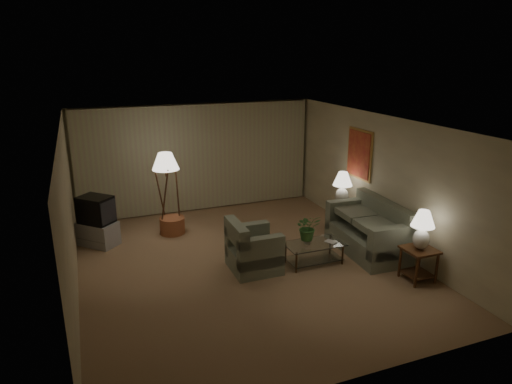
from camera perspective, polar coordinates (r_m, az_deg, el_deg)
ground at (r=8.86m, az=-1.39°, el=-8.99°), size 7.00×7.00×0.00m
room_shell at (r=9.63m, az=-4.40°, el=4.20°), size 6.04×7.02×2.72m
sofa at (r=9.49m, az=13.73°, el=-4.91°), size 1.98×1.13×0.84m
armchair at (r=8.51m, az=-0.26°, el=-7.28°), size 0.91×0.87×0.76m
side_table_near at (r=8.61m, az=19.68°, el=-7.84°), size 0.54×0.54×0.60m
side_table_far at (r=10.54m, az=10.56°, el=-2.55°), size 0.49×0.41×0.60m
table_lamp_near at (r=8.38m, az=20.10°, el=-4.06°), size 0.41×0.41×0.71m
table_lamp_far at (r=10.34m, az=10.75°, el=0.82°), size 0.44×0.44×0.75m
coffee_table at (r=8.84m, az=7.27°, el=-7.21°), size 1.12×0.61×0.41m
tv_cabinet at (r=10.15m, az=-19.10°, el=-4.93°), size 1.26×1.26×0.50m
crt_tv at (r=9.97m, az=-19.40°, el=-2.09°), size 1.13×1.13×0.56m
floor_lamp at (r=10.25m, az=-11.05°, el=0.11°), size 0.59×0.59×1.81m
ottoman at (r=10.38m, az=-10.42°, el=-4.13°), size 0.59×0.59×0.37m
vase at (r=8.69m, az=6.45°, el=-6.11°), size 0.16×0.16×0.14m
flowers at (r=8.57m, az=6.52°, el=-4.13°), size 0.51×0.46×0.50m
book at (r=8.81m, az=9.06°, el=-6.32°), size 0.24×0.26×0.02m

